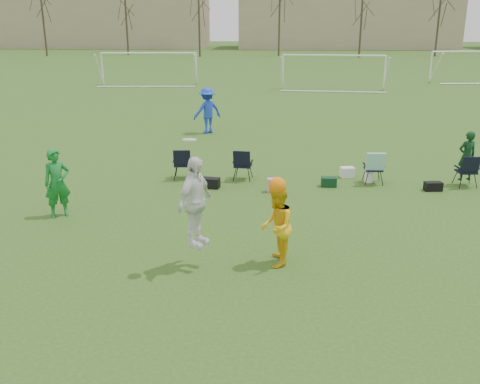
# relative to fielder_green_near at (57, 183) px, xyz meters

# --- Properties ---
(ground) EXTENTS (260.00, 260.00, 0.00)m
(ground) POSITION_rel_fielder_green_near_xyz_m (5.41, -4.53, -0.87)
(ground) COLOR #2C4F18
(ground) RESTS_ON ground
(fielder_green_near) EXTENTS (0.76, 0.70, 1.75)m
(fielder_green_near) POSITION_rel_fielder_green_near_xyz_m (0.00, 0.00, 0.00)
(fielder_green_near) COLOR #14752B
(fielder_green_near) RESTS_ON ground
(fielder_blue) EXTENTS (1.48, 1.34, 2.00)m
(fielder_blue) POSITION_rel_fielder_green_near_xyz_m (2.38, 10.80, 0.13)
(fielder_blue) COLOR blue
(fielder_blue) RESTS_ON ground
(center_contest) EXTENTS (2.33, 1.23, 2.66)m
(center_contest) POSITION_rel_fielder_green_near_xyz_m (4.70, -2.58, 0.25)
(center_contest) COLOR white
(center_contest) RESTS_ON ground
(sideline_setup) EXTENTS (9.24, 2.02, 1.65)m
(sideline_setup) POSITION_rel_fielder_green_near_xyz_m (7.32, 3.49, -0.36)
(sideline_setup) COLOR #0D3217
(sideline_setup) RESTS_ON ground
(goal_left) EXTENTS (7.39, 0.76, 2.46)m
(goal_left) POSITION_rel_fielder_green_near_xyz_m (-4.59, 29.47, 1.05)
(goal_left) COLOR white
(goal_left) RESTS_ON ground
(goal_mid) EXTENTS (7.40, 0.63, 2.46)m
(goal_mid) POSITION_rel_fielder_green_near_xyz_m (9.41, 27.47, 1.05)
(goal_mid) COLOR white
(goal_mid) RESTS_ON ground
(goal_right) EXTENTS (7.35, 1.14, 2.46)m
(goal_right) POSITION_rel_fielder_green_near_xyz_m (21.41, 33.47, 1.05)
(goal_right) COLOR white
(goal_right) RESTS_ON ground
(tree_line) EXTENTS (110.28, 3.28, 11.40)m
(tree_line) POSITION_rel_fielder_green_near_xyz_m (5.65, 65.32, 4.22)
(tree_line) COLOR #382B21
(tree_line) RESTS_ON ground
(building_row) EXTENTS (126.00, 16.00, 13.00)m
(building_row) POSITION_rel_fielder_green_near_xyz_m (12.14, 91.47, 5.12)
(building_row) COLOR tan
(building_row) RESTS_ON ground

